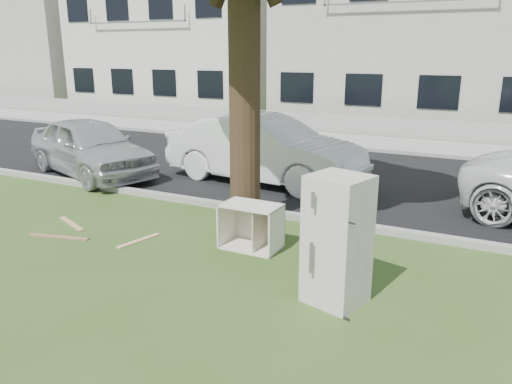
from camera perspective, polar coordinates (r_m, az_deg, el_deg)
The scene contains 16 objects.
ground at distance 7.50m, azimuth -4.92°, elevation -8.29°, with size 120.00×120.00×0.00m, color #324E1B.
road at distance 12.73m, azimuth 9.18°, elevation 1.79°, with size 120.00×7.00×0.01m, color black.
kerb_near at distance 9.53m, azimuth 2.73°, elevation -2.89°, with size 120.00×0.18×0.12m, color gray.
kerb_far at distance 16.08m, azimuth 13.01°, elevation 4.51°, with size 120.00×0.18×0.12m, color gray.
sidewalk at distance 17.47m, azimuth 14.16°, elevation 5.34°, with size 120.00×2.80×0.01m, color gray.
low_wall at distance 18.96m, azimuth 15.30°, elevation 7.12°, with size 120.00×0.15×0.70m, color gray.
townhouse_left at distance 28.06m, azimuth -7.71°, elevation 16.71°, with size 10.20×8.16×7.04m.
townhouse_center at distance 23.60m, azimuth 18.42°, elevation 16.74°, with size 11.22×8.16×7.44m.
filler_left at distance 37.99m, azimuth -25.66°, elevation 14.62°, with size 16.00×9.00×6.40m, color beige.
fridge at distance 6.23m, azimuth 9.26°, elevation -5.47°, with size 0.67×0.63×1.64m, color beige.
cabinet at distance 7.96m, azimuth -0.58°, elevation -3.94°, with size 0.93×0.58×0.73m, color white.
plank_a at distance 9.14m, azimuth -21.63°, elevation -4.79°, with size 1.10×0.09×0.02m, color #926247.
plank_b at distance 9.73m, azimuth -20.33°, elevation -3.41°, with size 0.95×0.10×0.02m, color tan.
plank_c at distance 8.56m, azimuth -13.27°, elevation -5.44°, with size 0.82×0.09×0.02m, color tan.
car_center at distance 11.89m, azimuth 0.97°, elevation 4.90°, with size 1.69×4.83×1.59m, color silver.
car_left at distance 13.26m, azimuth -18.41°, elevation 4.93°, with size 1.72×4.27×1.45m, color #A5A7AC.
Camera 1 is at (3.60, -5.82, 3.07)m, focal length 35.00 mm.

